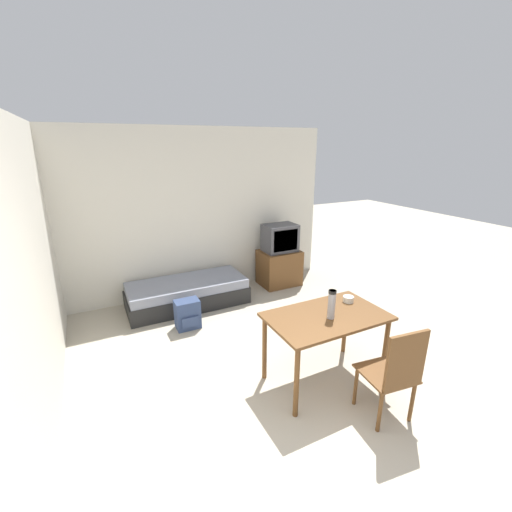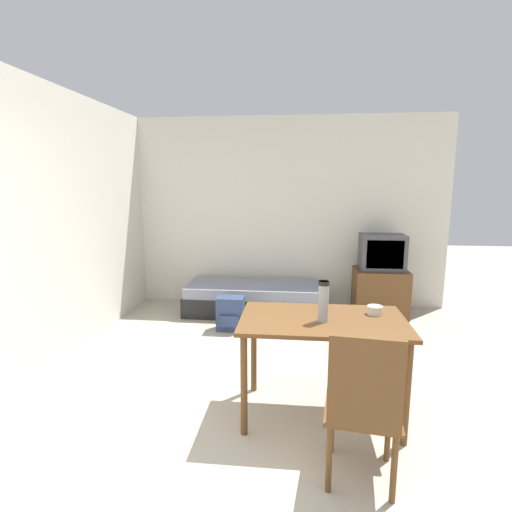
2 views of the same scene
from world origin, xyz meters
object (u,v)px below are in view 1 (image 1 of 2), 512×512
Objects in this scene: tv at (279,258)px; mate_bowl at (348,299)px; backpack at (188,314)px; dining_table at (326,324)px; daybed at (188,293)px; wooden_chair at (395,371)px; thermos_flask at (332,303)px.

tv is 2.44m from mate_bowl.
dining_table is at bearing -60.10° from backpack.
daybed is 0.72m from backpack.
tv reaches higher than daybed.
dining_table is 2.97× the size of backpack.
wooden_chair is (-0.73, -3.25, 0.04)m from tv.
thermos_flask is (0.79, -2.49, 0.74)m from daybed.
wooden_chair reaches higher than dining_table.
thermos_flask is (-0.93, -2.57, 0.45)m from tv.
dining_table is at bearing 86.42° from thermos_flask.
daybed is at bearing 107.30° from wooden_chair.
daybed is 2.71m from thermos_flask.
mate_bowl is 2.20m from backpack.
backpack is (-1.18, 2.47, -0.33)m from wooden_chair.
wooden_chair is (0.99, -3.17, 0.34)m from daybed.
wooden_chair is at bearing -64.39° from backpack.
tv reaches higher than dining_table.
backpack is (-0.20, -0.69, 0.00)m from daybed.
dining_table is 0.45m from mate_bowl.
tv is 3.67× the size of thermos_flask.
backpack is (-1.92, -0.78, -0.29)m from tv.
thermos_flask reaches higher than dining_table.
dining_table is 4.06× the size of thermos_flask.
backpack is (-0.99, 1.79, -0.74)m from thermos_flask.
tv is at bearing 77.28° from wooden_chair.
tv is 2.68× the size of backpack.
tv reaches higher than mate_bowl.
daybed is 1.90× the size of wooden_chair.
dining_table is 2.05m from backpack.
backpack is at bearing -157.96° from tv.
thermos_flask is (-0.20, 0.68, 0.41)m from wooden_chair.
dining_table is at bearing -160.65° from mate_bowl.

